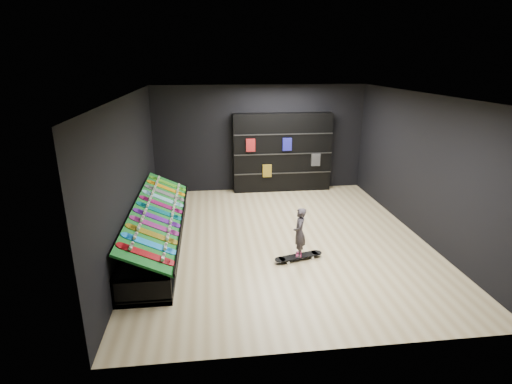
{
  "coord_description": "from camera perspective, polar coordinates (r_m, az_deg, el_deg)",
  "views": [
    {
      "loc": [
        -1.44,
        -7.7,
        3.64
      ],
      "look_at": [
        -0.5,
        0.2,
        1.0
      ],
      "focal_mm": 28.0,
      "sensor_mm": 36.0,
      "label": 1
    }
  ],
  "objects": [
    {
      "name": "display_board_10",
      "position": [
        10.08,
        -12.46,
        1.19
      ],
      "size": [
        0.93,
        0.22,
        0.5
      ],
      "primitive_type": null,
      "rotation": [
        0.0,
        0.44,
        0.0
      ],
      "color": "green",
      "rests_on": "turf_ramp"
    },
    {
      "name": "display_board_3",
      "position": [
        7.59,
        -14.23,
        -4.7
      ],
      "size": [
        0.93,
        0.22,
        0.5
      ],
      "primitive_type": null,
      "rotation": [
        0.0,
        0.44,
        0.0
      ],
      "color": "#2626BF",
      "rests_on": "turf_ramp"
    },
    {
      "name": "display_board_1",
      "position": [
        6.91,
        -14.97,
        -7.15
      ],
      "size": [
        0.93,
        0.22,
        0.5
      ],
      "primitive_type": null,
      "rotation": [
        0.0,
        0.44,
        0.0
      ],
      "color": "blue",
      "rests_on": "turf_ramp"
    },
    {
      "name": "floor",
      "position": [
        8.64,
        3.48,
        -6.6
      ],
      "size": [
        6.0,
        7.0,
        0.01
      ],
      "primitive_type": "cube",
      "color": "#C4B284",
      "rests_on": "ground"
    },
    {
      "name": "display_board_2",
      "position": [
        7.25,
        -14.58,
        -5.87
      ],
      "size": [
        0.93,
        0.22,
        0.5
      ],
      "primitive_type": null,
      "rotation": [
        0.0,
        0.44,
        0.0
      ],
      "color": "yellow",
      "rests_on": "turf_ramp"
    },
    {
      "name": "display_board_9",
      "position": [
        9.72,
        -12.65,
        0.53
      ],
      "size": [
        0.93,
        0.22,
        0.5
      ],
      "primitive_type": null,
      "rotation": [
        0.0,
        0.44,
        0.0
      ],
      "color": "orange",
      "rests_on": "turf_ramp"
    },
    {
      "name": "child",
      "position": [
        7.62,
        6.18,
        -7.08
      ],
      "size": [
        0.21,
        0.25,
        0.58
      ],
      "primitive_type": "imported",
      "rotation": [
        0.0,
        0.0,
        -1.84
      ],
      "color": "black",
      "rests_on": "floor_skateboard"
    },
    {
      "name": "wall_front",
      "position": [
        4.93,
        11.03,
        -7.73
      ],
      "size": [
        6.0,
        0.02,
        3.0
      ],
      "primitive_type": "cube",
      "color": "black",
      "rests_on": "ground"
    },
    {
      "name": "turf_ramp",
      "position": [
        8.31,
        -13.68,
        -2.84
      ],
      "size": [
        0.92,
        4.5,
        0.46
      ],
      "primitive_type": "cube",
      "rotation": [
        0.0,
        0.44,
        0.0
      ],
      "color": "#0D581A",
      "rests_on": "display_rack"
    },
    {
      "name": "display_board_6",
      "position": [
        8.65,
        -13.34,
        -1.76
      ],
      "size": [
        0.93,
        0.22,
        0.5
      ],
      "primitive_type": null,
      "rotation": [
        0.0,
        0.44,
        0.0
      ],
      "color": "#E5198C",
      "rests_on": "turf_ramp"
    },
    {
      "name": "floor_skateboard",
      "position": [
        7.77,
        6.1,
        -9.31
      ],
      "size": [
        1.0,
        0.46,
        0.09
      ],
      "primitive_type": null,
      "rotation": [
        0.0,
        0.0,
        0.26
      ],
      "color": "black",
      "rests_on": "ground"
    },
    {
      "name": "display_board_8",
      "position": [
        9.36,
        -12.87,
        -0.17
      ],
      "size": [
        0.93,
        0.22,
        0.5
      ],
      "primitive_type": null,
      "rotation": [
        0.0,
        0.44,
        0.0
      ],
      "color": "black",
      "rests_on": "turf_ramp"
    },
    {
      "name": "wall_right",
      "position": [
        9.14,
        22.55,
        3.4
      ],
      "size": [
        0.02,
        7.0,
        3.0
      ],
      "primitive_type": "cube",
      "color": "black",
      "rests_on": "ground"
    },
    {
      "name": "display_rack",
      "position": [
        8.49,
        -13.79,
        -5.75
      ],
      "size": [
        0.9,
        4.5,
        0.5
      ],
      "primitive_type": null,
      "color": "black",
      "rests_on": "ground"
    },
    {
      "name": "display_board_5",
      "position": [
        8.29,
        -13.61,
        -2.66
      ],
      "size": [
        0.93,
        0.22,
        0.5
      ],
      "primitive_type": null,
      "rotation": [
        0.0,
        0.44,
        0.0
      ],
      "color": "#0C8C99",
      "rests_on": "turf_ramp"
    },
    {
      "name": "back_shelving",
      "position": [
        11.49,
        3.76,
        5.65
      ],
      "size": [
        2.8,
        0.33,
        2.24
      ],
      "primitive_type": "cube",
      "color": "black",
      "rests_on": "ground"
    },
    {
      "name": "wall_left",
      "position": [
        8.14,
        -17.59,
        2.25
      ],
      "size": [
        0.02,
        7.0,
        3.0
      ],
      "primitive_type": "cube",
      "color": "black",
      "rests_on": "ground"
    },
    {
      "name": "wall_back",
      "position": [
        11.49,
        0.53,
        7.62
      ],
      "size": [
        6.0,
        0.02,
        3.0
      ],
      "primitive_type": "cube",
      "color": "black",
      "rests_on": "ground"
    },
    {
      "name": "ceiling",
      "position": [
        7.86,
        3.9,
        13.65
      ],
      "size": [
        6.0,
        7.0,
        0.01
      ],
      "primitive_type": "cube",
      "color": "white",
      "rests_on": "ground"
    },
    {
      "name": "display_board_4",
      "position": [
        7.94,
        -13.9,
        -3.63
      ],
      "size": [
        0.93,
        0.22,
        0.5
      ],
      "primitive_type": null,
      "rotation": [
        0.0,
        0.44,
        0.0
      ],
      "color": "purple",
      "rests_on": "turf_ramp"
    },
    {
      "name": "display_board_0",
      "position": [
        6.57,
        -15.4,
        -8.57
      ],
      "size": [
        0.93,
        0.22,
        0.5
      ],
      "primitive_type": null,
      "rotation": [
        0.0,
        0.44,
        0.0
      ],
      "color": "red",
      "rests_on": "turf_ramp"
    },
    {
      "name": "display_board_7",
      "position": [
        9.0,
        -13.09,
        -0.94
      ],
      "size": [
        0.93,
        0.22,
        0.5
      ],
      "primitive_type": null,
      "rotation": [
        0.0,
        0.44,
        0.0
      ],
      "color": "#0CB2E5",
      "rests_on": "turf_ramp"
    }
  ]
}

